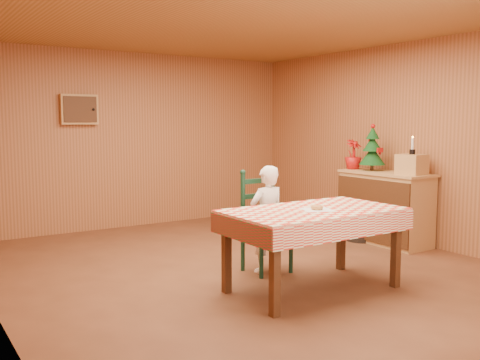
% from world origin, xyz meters
% --- Properties ---
extents(ground, '(6.00, 6.00, 0.00)m').
position_xyz_m(ground, '(0.00, 0.00, 0.00)').
color(ground, brown).
rests_on(ground, ground).
extents(cabin_walls, '(5.10, 6.05, 2.65)m').
position_xyz_m(cabin_walls, '(-0.00, 0.53, 1.83)').
color(cabin_walls, '#A6663B').
rests_on(cabin_walls, ground).
extents(dining_table, '(1.66, 0.96, 0.77)m').
position_xyz_m(dining_table, '(0.11, -0.88, 0.69)').
color(dining_table, '#4D2A14').
rests_on(dining_table, ground).
extents(ladder_chair, '(0.44, 0.40, 1.08)m').
position_xyz_m(ladder_chair, '(0.11, -0.09, 0.50)').
color(ladder_chair, '#10311D').
rests_on(ladder_chair, ground).
extents(seated_child, '(0.41, 0.27, 1.12)m').
position_xyz_m(seated_child, '(0.11, -0.15, 0.56)').
color(seated_child, white).
rests_on(seated_child, ground).
extents(napkin, '(0.34, 0.34, 0.00)m').
position_xyz_m(napkin, '(0.11, -0.93, 0.77)').
color(napkin, white).
rests_on(napkin, dining_table).
extents(donut, '(0.15, 0.15, 0.04)m').
position_xyz_m(donut, '(0.11, -0.93, 0.79)').
color(donut, '#C28745').
rests_on(donut, napkin).
extents(shelf_unit, '(0.54, 1.24, 0.93)m').
position_xyz_m(shelf_unit, '(2.20, 0.12, 0.47)').
color(shelf_unit, tan).
rests_on(shelf_unit, ground).
extents(crate, '(0.33, 0.33, 0.25)m').
position_xyz_m(crate, '(2.21, -0.28, 1.06)').
color(crate, tan).
rests_on(crate, shelf_unit).
extents(christmas_tree, '(0.34, 0.34, 0.62)m').
position_xyz_m(christmas_tree, '(2.21, 0.37, 1.21)').
color(christmas_tree, '#4D2A14').
rests_on(christmas_tree, shelf_unit).
extents(flower_arrangement, '(0.24, 0.24, 0.41)m').
position_xyz_m(flower_arrangement, '(2.16, 0.67, 1.13)').
color(flower_arrangement, '#AC110F').
rests_on(flower_arrangement, shelf_unit).
extents(candle_set, '(0.07, 0.07, 0.22)m').
position_xyz_m(candle_set, '(2.21, -0.28, 1.24)').
color(candle_set, black).
rests_on(candle_set, crate).
extents(storage_bin, '(0.43, 0.43, 0.39)m').
position_xyz_m(storage_bin, '(2.04, 0.38, 0.19)').
color(storage_bin, black).
rests_on(storage_bin, ground).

